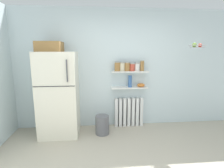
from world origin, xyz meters
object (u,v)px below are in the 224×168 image
refrigerator (58,92)px  storage_jar_1 (122,67)px  radiator (129,112)px  storage_jar_2 (127,67)px  hanging_fruit_basket (197,46)px  vase (130,81)px  storage_jar_0 (117,66)px  storage_jar_3 (132,67)px  storage_jar_4 (137,67)px  trash_bin (102,125)px  storage_jar_5 (142,66)px

refrigerator → storage_jar_1: (1.33, 0.23, 0.48)m
radiator → storage_jar_2: size_ratio=3.38×
refrigerator → hanging_fruit_basket: size_ratio=5.71×
vase → hanging_fruit_basket: 1.49m
radiator → storage_jar_2: storage_jar_2 is taller
storage_jar_0 → vase: 0.43m
storage_jar_1 → hanging_fruit_basket: (1.37, -0.48, 0.43)m
storage_jar_3 → refrigerator: bearing=-171.6°
storage_jar_3 → storage_jar_4: size_ratio=0.96×
refrigerator → trash_bin: bearing=-6.2°
storage_jar_4 → radiator: bearing=169.6°
hanging_fruit_basket → refrigerator: bearing=174.7°
storage_jar_0 → hanging_fruit_basket: hanging_fruit_basket is taller
vase → storage_jar_4: bearing=0.0°
radiator → storage_jar_3: size_ratio=3.84×
storage_jar_2 → trash_bin: storage_jar_2 is taller
storage_jar_2 → trash_bin: bearing=-150.3°
storage_jar_2 → storage_jar_5: (0.33, -0.00, 0.02)m
storage_jar_2 → hanging_fruit_basket: (1.26, -0.48, 0.43)m
vase → hanging_fruit_basket: bearing=-21.7°
storage_jar_5 → hanging_fruit_basket: size_ratio=0.70×
radiator → trash_bin: 0.72m
refrigerator → vase: size_ratio=7.32×
storage_jar_1 → storage_jar_2: bearing=0.0°
storage_jar_0 → storage_jar_3: (0.33, -0.00, -0.02)m
storage_jar_0 → storage_jar_2: 0.22m
radiator → storage_jar_5: storage_jar_5 is taller
radiator → storage_jar_3: storage_jar_3 is taller
refrigerator → storage_jar_5: bearing=7.3°
storage_jar_1 → storage_jar_4: 0.33m
storage_jar_3 → storage_jar_4: bearing=0.0°
storage_jar_0 → hanging_fruit_basket: bearing=-17.8°
storage_jar_2 → hanging_fruit_basket: 1.41m
radiator → storage_jar_1: (-0.16, -0.03, 1.04)m
radiator → storage_jar_4: storage_jar_4 is taller
trash_bin → hanging_fruit_basket: bearing=-4.8°
storage_jar_3 → hanging_fruit_basket: bearing=-22.5°
refrigerator → storage_jar_0: size_ratio=9.28×
refrigerator → vase: refrigerator is taller
trash_bin → radiator: bearing=29.6°
trash_bin → storage_jar_2: bearing=29.7°
storage_jar_4 → hanging_fruit_basket: hanging_fruit_basket is taller
vase → hanging_fruit_basket: size_ratio=0.78×
storage_jar_1 → hanging_fruit_basket: 1.51m
radiator → storage_jar_1: bearing=-169.6°
storage_jar_2 → hanging_fruit_basket: size_ratio=0.59×
storage_jar_1 → trash_bin: size_ratio=0.49×
storage_jar_4 → vase: 0.35m
storage_jar_1 → trash_bin: 1.30m
storage_jar_4 → storage_jar_0: bearing=180.0°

